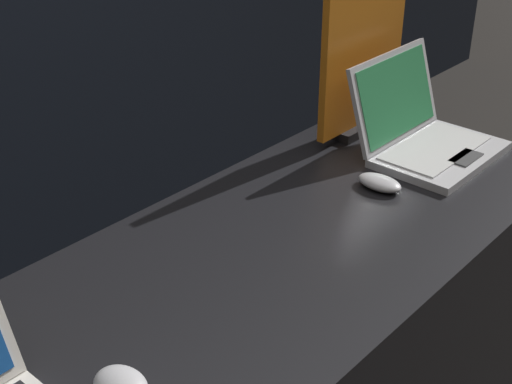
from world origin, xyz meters
TOP-DOWN VIEW (x-y plane):
  - laptop_back at (0.64, 0.32)m, footprint 0.33×0.29m
  - mouse_back at (0.40, 0.29)m, footprint 0.06×0.11m
  - promo_stand_back at (0.64, 0.52)m, footprint 0.33×0.07m

SIDE VIEW (x-z plane):
  - mouse_back at x=0.40m, z-range 0.90..0.93m
  - laptop_back at x=0.64m, z-range 0.84..1.08m
  - promo_stand_back at x=0.64m, z-range 0.89..1.31m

